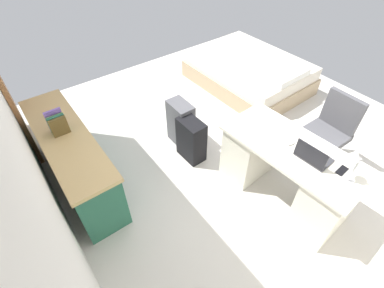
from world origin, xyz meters
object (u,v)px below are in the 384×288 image
object	(u,v)px
laptop	(312,156)
office_chair	(326,136)
suitcase_black	(191,140)
credenza	(74,159)
cell_phone_near_laptop	(342,171)
desk_lamp	(354,159)
computer_mouse	(291,142)
figurine_small	(51,115)
desk	(286,171)
suitcase_spare_grey	(181,123)
bed	(249,72)

from	to	relation	value
laptop	office_chair	bearing A→B (deg)	-71.65
suitcase_black	credenza	bearing A→B (deg)	69.01
cell_phone_near_laptop	desk_lamp	size ratio (longest dim) A/B	0.39
laptop	computer_mouse	distance (m)	0.27
laptop	cell_phone_near_laptop	world-z (taller)	laptop
desk_lamp	figurine_small	size ratio (longest dim) A/B	3.14
desk	suitcase_spare_grey	bearing A→B (deg)	15.56
desk_lamp	desk	bearing A→B (deg)	4.07
suitcase_black	figurine_small	world-z (taller)	figurine_small
credenza	bed	xyz separation A→B (m)	(0.34, -3.13, -0.13)
suitcase_spare_grey	desk	bearing A→B (deg)	-164.45
desk	cell_phone_near_laptop	xyz separation A→B (m)	(-0.45, -0.11, 0.36)
suitcase_spare_grey	figurine_small	bearing A→B (deg)	70.60
credenza	laptop	size ratio (longest dim) A/B	5.56
bed	suitcase_black	xyz separation A→B (m)	(-0.80, 1.81, 0.04)
suitcase_spare_grey	figurine_small	xyz separation A→B (m)	(0.48, 1.37, 0.48)
office_chair	suitcase_spare_grey	bearing A→B (deg)	41.70
bed	laptop	xyz separation A→B (m)	(-2.10, 1.36, 0.55)
office_chair	suitcase_black	distance (m)	1.63
computer_mouse	cell_phone_near_laptop	distance (m)	0.52
desk	laptop	world-z (taller)	laptop
desk_lamp	figurine_small	bearing A→B (deg)	36.86
suitcase_black	cell_phone_near_laptop	xyz separation A→B (m)	(-1.55, -0.56, 0.47)
desk	computer_mouse	world-z (taller)	computer_mouse
suitcase_black	desk	bearing A→B (deg)	-159.03
office_chair	desk	bearing A→B (deg)	94.91
bed	office_chair	bearing A→B (deg)	163.04
laptop	cell_phone_near_laptop	distance (m)	0.28
desk_lamp	office_chair	bearing A→B (deg)	-53.03
computer_mouse	desk_lamp	bearing A→B (deg)	177.65
figurine_small	office_chair	bearing A→B (deg)	-125.40
cell_phone_near_laptop	office_chair	bearing A→B (deg)	-57.42
office_chair	laptop	size ratio (longest dim) A/B	2.90
cell_phone_near_laptop	figurine_small	world-z (taller)	figurine_small
bed	suitcase_black	world-z (taller)	bed
desk	suitcase_black	xyz separation A→B (m)	(1.10, 0.45, -0.10)
desk	suitcase_black	bearing A→B (deg)	22.45
suitcase_spare_grey	cell_phone_near_laptop	size ratio (longest dim) A/B	4.59
suitcase_spare_grey	computer_mouse	xyz separation A→B (m)	(-1.35, -0.42, 0.45)
desk_lamp	figurine_small	distance (m)	3.01
bed	cell_phone_near_laptop	world-z (taller)	cell_phone_near_laptop
laptop	desk_lamp	world-z (taller)	desk_lamp
credenza	cell_phone_near_laptop	bearing A→B (deg)	-137.07
cell_phone_near_laptop	computer_mouse	bearing A→B (deg)	5.24
office_chair	computer_mouse	bearing A→B (deg)	90.36
bed	laptop	bearing A→B (deg)	146.98
office_chair	bed	bearing A→B (deg)	-16.96
bed	computer_mouse	distance (m)	2.33
office_chair	figurine_small	world-z (taller)	office_chair
bed	figurine_small	world-z (taller)	figurine_small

